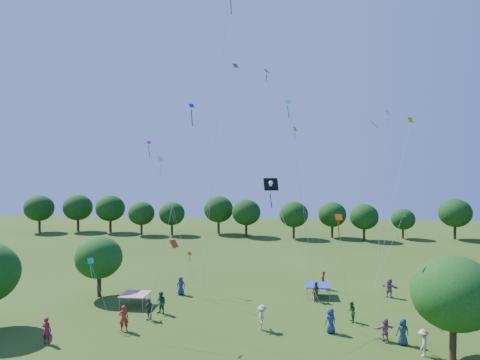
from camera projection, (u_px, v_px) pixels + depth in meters
name	position (u px, v px, depth m)	size (l,w,h in m)	color
near_tree_north	(99.00, 258.00, 39.13)	(4.27, 4.27, 5.53)	#422B19
near_tree_east	(454.00, 293.00, 26.36)	(5.12, 5.12, 6.48)	#422B19
treeline	(258.00, 212.00, 72.28)	(88.01, 8.77, 6.77)	#422B19
tent_red_stripe	(135.00, 294.00, 36.46)	(2.20, 2.20, 1.10)	red
tent_blue	(318.00, 285.00, 39.24)	(2.20, 2.20, 1.10)	#1C3BB7
crowd_person_0	(403.00, 332.00, 28.68)	(0.87, 0.47, 1.77)	#1A354D
crowd_person_1	(323.00, 280.00, 41.51)	(0.66, 0.43, 1.78)	maroon
crowd_person_2	(161.00, 303.00, 34.58)	(0.90, 0.48, 1.82)	#255737
crowd_person_3	(423.00, 343.00, 26.96)	(1.11, 0.50, 1.71)	beige
crowd_person_4	(149.00, 309.00, 33.26)	(0.99, 0.45, 1.69)	#433E35
crowd_person_5	(385.00, 329.00, 29.30)	(1.49, 0.53, 1.59)	#A25E86
crowd_person_6	(181.00, 286.00, 39.75)	(0.83, 0.45, 1.69)	navy
crowd_person_7	(124.00, 318.00, 31.04)	(0.70, 0.45, 1.89)	maroon
crowd_person_8	(351.00, 312.00, 32.76)	(0.79, 0.43, 1.60)	#2B632A
crowd_person_9	(262.00, 318.00, 31.20)	(1.21, 0.54, 1.85)	#B8B193
crowd_person_10	(316.00, 292.00, 37.67)	(1.05, 0.48, 1.79)	#483C3A
crowd_person_11	(389.00, 288.00, 38.91)	(1.65, 0.59, 1.76)	#8D5283
crowd_person_12	(331.00, 321.00, 30.70)	(0.88, 0.48, 1.78)	navy
crowd_person_13	(47.00, 331.00, 28.84)	(0.67, 0.43, 1.80)	maroon
pirate_kite	(272.00, 186.00, 34.15)	(4.88, 6.70, 9.73)	black
red_high_kite	(224.00, 38.00, 30.20)	(2.43, 1.27, 25.22)	red
small_kite_0	(172.00, 251.00, 29.77)	(1.92, 1.52, 5.54)	red
small_kite_1	(403.00, 155.00, 39.51)	(4.53, 5.44, 15.31)	#FFAD0D
small_kite_2	(302.00, 160.00, 43.74)	(3.37, 4.30, 14.78)	orange
small_kite_3	(398.00, 227.00, 37.90)	(3.26, 2.33, 6.50)	#277A16
small_kite_4	(296.00, 156.00, 31.10)	(2.47, 0.63, 15.55)	#1484C9
small_kite_5	(161.00, 180.00, 40.32)	(5.06, 2.06, 13.09)	purple
small_kite_6	(165.00, 180.00, 42.88)	(4.79, 5.08, 11.66)	white
small_kite_7	(92.00, 268.00, 32.22)	(1.94, 1.19, 3.74)	#0CC293
small_kite_8	(340.00, 236.00, 28.37)	(1.30, 2.84, 7.56)	#E24A0D
small_kite_9	(279.00, 118.00, 44.29)	(6.07, 4.62, 21.00)	red
small_kite_10	(190.00, 258.00, 39.01)	(0.74, 0.37, 2.85)	orange
small_kite_11	(225.00, 121.00, 40.52)	(3.84, 2.99, 20.54)	#198E3F
small_kite_12	(181.00, 165.00, 30.33)	(2.81, 2.23, 15.19)	#1325C4
small_kite_13	(376.00, 159.00, 29.64)	(0.92, 1.30, 13.87)	purple
small_kite_14	(385.00, 147.00, 38.19)	(1.79, 3.16, 15.79)	white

